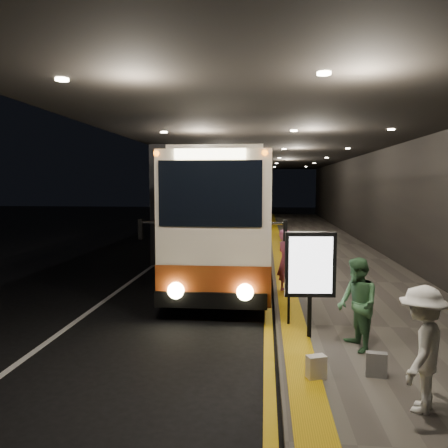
{
  "coord_description": "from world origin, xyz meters",
  "views": [
    {
      "loc": [
        2.26,
        -11.84,
        2.96
      ],
      "look_at": [
        0.96,
        1.97,
        1.7
      ],
      "focal_mm": 35.0,
      "sensor_mm": 36.0,
      "label": 1
    }
  ],
  "objects_px": {
    "info_sign": "(310,267)",
    "passenger_boarding": "(285,261)",
    "coach_second": "(243,202)",
    "coach_third": "(250,197)",
    "passenger_waiting_white": "(422,349)",
    "passenger_waiting_green": "(357,304)",
    "stanchion_post": "(289,298)",
    "bag_polka": "(376,365)",
    "coach_main": "(232,219)",
    "bag_plain": "(316,367)"
  },
  "relations": [
    {
      "from": "coach_third",
      "to": "passenger_waiting_green",
      "type": "distance_m",
      "value": 35.46
    },
    {
      "from": "bag_plain",
      "to": "info_sign",
      "type": "relative_size",
      "value": 0.17
    },
    {
      "from": "passenger_waiting_green",
      "to": "bag_polka",
      "type": "relative_size",
      "value": 4.36
    },
    {
      "from": "coach_third",
      "to": "passenger_waiting_white",
      "type": "height_order",
      "value": "coach_third"
    },
    {
      "from": "passenger_boarding",
      "to": "info_sign",
      "type": "height_order",
      "value": "info_sign"
    },
    {
      "from": "coach_main",
      "to": "stanchion_post",
      "type": "distance_m",
      "value": 6.4
    },
    {
      "from": "info_sign",
      "to": "coach_main",
      "type": "bearing_deg",
      "value": 102.23
    },
    {
      "from": "passenger_waiting_green",
      "to": "bag_plain",
      "type": "distance_m",
      "value": 1.58
    },
    {
      "from": "passenger_waiting_green",
      "to": "bag_polka",
      "type": "bearing_deg",
      "value": -8.51
    },
    {
      "from": "coach_third",
      "to": "passenger_boarding",
      "type": "distance_m",
      "value": 31.47
    },
    {
      "from": "passenger_waiting_green",
      "to": "coach_third",
      "type": "bearing_deg",
      "value": 172.63
    },
    {
      "from": "bag_polka",
      "to": "passenger_waiting_white",
      "type": "bearing_deg",
      "value": -71.21
    },
    {
      "from": "bag_polka",
      "to": "stanchion_post",
      "type": "distance_m",
      "value": 2.6
    },
    {
      "from": "info_sign",
      "to": "passenger_boarding",
      "type": "bearing_deg",
      "value": 91.08
    },
    {
      "from": "coach_third",
      "to": "bag_plain",
      "type": "bearing_deg",
      "value": -89.27
    },
    {
      "from": "passenger_boarding",
      "to": "passenger_waiting_green",
      "type": "bearing_deg",
      "value": 171.49
    },
    {
      "from": "coach_main",
      "to": "bag_polka",
      "type": "distance_m",
      "value": 8.96
    },
    {
      "from": "passenger_waiting_white",
      "to": "passenger_boarding",
      "type": "bearing_deg",
      "value": -136.09
    },
    {
      "from": "coach_third",
      "to": "passenger_waiting_white",
      "type": "xyz_separation_m",
      "value": [
        3.43,
        -37.28,
        -0.85
      ]
    },
    {
      "from": "coach_third",
      "to": "bag_plain",
      "type": "xyz_separation_m",
      "value": [
        2.24,
        -36.52,
        -1.46
      ]
    },
    {
      "from": "passenger_waiting_green",
      "to": "info_sign",
      "type": "xyz_separation_m",
      "value": [
        -0.74,
        0.53,
        0.53
      ]
    },
    {
      "from": "info_sign",
      "to": "stanchion_post",
      "type": "bearing_deg",
      "value": 111.81
    },
    {
      "from": "bag_polka",
      "to": "coach_main",
      "type": "bearing_deg",
      "value": 108.27
    },
    {
      "from": "bag_plain",
      "to": "passenger_boarding",
      "type": "bearing_deg",
      "value": 92.47
    },
    {
      "from": "info_sign",
      "to": "coach_second",
      "type": "bearing_deg",
      "value": 92.42
    },
    {
      "from": "coach_third",
      "to": "passenger_boarding",
      "type": "relative_size",
      "value": 7.2
    },
    {
      "from": "coach_third",
      "to": "coach_main",
      "type": "bearing_deg",
      "value": -92.06
    },
    {
      "from": "passenger_boarding",
      "to": "passenger_waiting_white",
      "type": "xyz_separation_m",
      "value": [
        1.41,
        -5.88,
        -0.04
      ]
    },
    {
      "from": "stanchion_post",
      "to": "bag_plain",
      "type": "bearing_deg",
      "value": -83.68
    },
    {
      "from": "coach_main",
      "to": "coach_third",
      "type": "xyz_separation_m",
      "value": [
        -0.35,
        27.98,
        0.01
      ]
    },
    {
      "from": "bag_polka",
      "to": "stanchion_post",
      "type": "relative_size",
      "value": 0.33
    },
    {
      "from": "passenger_waiting_white",
      "to": "info_sign",
      "type": "bearing_deg",
      "value": -125.45
    },
    {
      "from": "passenger_waiting_white",
      "to": "bag_polka",
      "type": "xyz_separation_m",
      "value": [
        -0.31,
        0.91,
        -0.61
      ]
    },
    {
      "from": "coach_second",
      "to": "passenger_waiting_green",
      "type": "bearing_deg",
      "value": -78.08
    },
    {
      "from": "coach_second",
      "to": "coach_third",
      "type": "relative_size",
      "value": 1.03
    },
    {
      "from": "coach_second",
      "to": "info_sign",
      "type": "height_order",
      "value": "coach_second"
    },
    {
      "from": "coach_second",
      "to": "stanchion_post",
      "type": "bearing_deg",
      "value": -80.64
    },
    {
      "from": "passenger_waiting_green",
      "to": "info_sign",
      "type": "bearing_deg",
      "value": -138.05
    },
    {
      "from": "passenger_waiting_white",
      "to": "bag_polka",
      "type": "height_order",
      "value": "passenger_waiting_white"
    },
    {
      "from": "bag_polka",
      "to": "info_sign",
      "type": "distance_m",
      "value": 2.12
    },
    {
      "from": "passenger_boarding",
      "to": "bag_polka",
      "type": "height_order",
      "value": "passenger_boarding"
    },
    {
      "from": "passenger_boarding",
      "to": "passenger_waiting_white",
      "type": "distance_m",
      "value": 6.05
    },
    {
      "from": "coach_second",
      "to": "info_sign",
      "type": "bearing_deg",
      "value": -79.89
    },
    {
      "from": "passenger_waiting_white",
      "to": "coach_main",
      "type": "bearing_deg",
      "value": -131.28
    },
    {
      "from": "info_sign",
      "to": "passenger_waiting_white",
      "type": "bearing_deg",
      "value": -69.69
    },
    {
      "from": "passenger_waiting_green",
      "to": "stanchion_post",
      "type": "relative_size",
      "value": 1.44
    },
    {
      "from": "passenger_boarding",
      "to": "info_sign",
      "type": "distance_m",
      "value": 3.43
    },
    {
      "from": "passenger_waiting_green",
      "to": "stanchion_post",
      "type": "bearing_deg",
      "value": -151.28
    },
    {
      "from": "coach_main",
      "to": "info_sign",
      "type": "distance_m",
      "value": 7.09
    },
    {
      "from": "coach_second",
      "to": "passenger_boarding",
      "type": "height_order",
      "value": "coach_second"
    }
  ]
}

